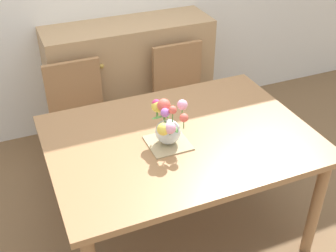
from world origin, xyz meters
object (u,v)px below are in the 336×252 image
(chair_left, at_px, (80,114))
(flower_vase, at_px, (167,123))
(dresser, at_px, (131,79))
(dining_table, at_px, (180,148))
(chair_right, at_px, (182,92))

(chair_left, distance_m, flower_vase, 1.07)
(dresser, xyz_separation_m, flower_vase, (-0.22, -1.36, 0.41))
(dining_table, relative_size, chair_left, 1.73)
(chair_left, bearing_deg, chair_right, -180.00)
(dining_table, bearing_deg, chair_right, 64.77)
(chair_left, distance_m, chair_right, 0.85)
(dresser, height_order, flower_vase, flower_vase)
(dining_table, height_order, chair_right, chair_right)
(dining_table, distance_m, dresser, 1.35)
(chair_left, bearing_deg, dining_table, 115.23)
(chair_right, xyz_separation_m, flower_vase, (-0.53, -0.94, 0.39))
(dining_table, xyz_separation_m, chair_right, (0.43, 0.90, -0.17))
(dining_table, height_order, dresser, dresser)
(chair_left, height_order, chair_right, same)
(chair_left, relative_size, flower_vase, 3.46)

